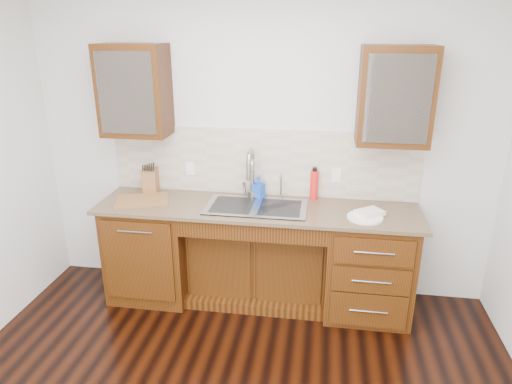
% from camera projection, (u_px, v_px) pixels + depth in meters
% --- Properties ---
extents(wall_back, '(4.00, 0.10, 2.70)m').
position_uv_depth(wall_back, '(263.00, 145.00, 4.00)').
color(wall_back, silver).
rests_on(wall_back, ground).
extents(base_cabinet_left, '(0.70, 0.62, 0.88)m').
position_uv_depth(base_cabinet_left, '(153.00, 248.00, 4.12)').
color(base_cabinet_left, '#593014').
rests_on(base_cabinet_left, ground).
extents(base_cabinet_center, '(1.20, 0.44, 0.70)m').
position_uv_depth(base_cabinet_center, '(258.00, 260.00, 4.10)').
color(base_cabinet_center, '#593014').
rests_on(base_cabinet_center, ground).
extents(base_cabinet_right, '(0.70, 0.62, 0.88)m').
position_uv_depth(base_cabinet_right, '(368.00, 264.00, 3.85)').
color(base_cabinet_right, '#593014').
rests_on(base_cabinet_right, ground).
extents(countertop, '(2.70, 0.65, 0.03)m').
position_uv_depth(countertop, '(256.00, 208.00, 3.81)').
color(countertop, '#84705B').
rests_on(countertop, base_cabinet_left).
extents(backsplash, '(2.70, 0.02, 0.59)m').
position_uv_depth(backsplash, '(262.00, 162.00, 4.00)').
color(backsplash, beige).
rests_on(backsplash, wall_back).
extents(sink, '(0.84, 0.46, 0.19)m').
position_uv_depth(sink, '(256.00, 217.00, 3.82)').
color(sink, '#9E9EA5').
rests_on(sink, countertop).
extents(faucet, '(0.04, 0.04, 0.40)m').
position_uv_depth(faucet, '(252.00, 176.00, 3.95)').
color(faucet, '#999993').
rests_on(faucet, countertop).
extents(filter_tap, '(0.02, 0.02, 0.24)m').
position_uv_depth(filter_tap, '(281.00, 185.00, 3.95)').
color(filter_tap, '#999993').
rests_on(filter_tap, countertop).
extents(upper_cabinet_left, '(0.55, 0.34, 0.75)m').
position_uv_depth(upper_cabinet_left, '(135.00, 91.00, 3.79)').
color(upper_cabinet_left, '#593014').
rests_on(upper_cabinet_left, wall_back).
extents(upper_cabinet_right, '(0.55, 0.34, 0.75)m').
position_uv_depth(upper_cabinet_right, '(395.00, 96.00, 3.49)').
color(upper_cabinet_right, '#593014').
rests_on(upper_cabinet_right, wall_back).
extents(outlet_left, '(0.08, 0.01, 0.12)m').
position_uv_depth(outlet_left, '(190.00, 169.00, 4.11)').
color(outlet_left, white).
rests_on(outlet_left, backsplash).
extents(outlet_right, '(0.08, 0.01, 0.12)m').
position_uv_depth(outlet_right, '(336.00, 175.00, 3.92)').
color(outlet_right, white).
rests_on(outlet_right, backsplash).
extents(soap_bottle, '(0.11, 0.12, 0.19)m').
position_uv_depth(soap_bottle, '(259.00, 187.00, 3.98)').
color(soap_bottle, blue).
rests_on(soap_bottle, countertop).
extents(water_bottle, '(0.09, 0.09, 0.26)m').
position_uv_depth(water_bottle, '(314.00, 185.00, 3.94)').
color(water_bottle, red).
rests_on(water_bottle, countertop).
extents(plate, '(0.36, 0.36, 0.02)m').
position_uv_depth(plate, '(365.00, 217.00, 3.58)').
color(plate, white).
rests_on(plate, countertop).
extents(dish_towel, '(0.25, 0.24, 0.03)m').
position_uv_depth(dish_towel, '(370.00, 212.00, 3.61)').
color(dish_towel, white).
rests_on(dish_towel, plate).
extents(knife_block, '(0.15, 0.21, 0.21)m').
position_uv_depth(knife_block, '(151.00, 181.00, 4.11)').
color(knife_block, brown).
rests_on(knife_block, countertop).
extents(cutting_board, '(0.52, 0.44, 0.02)m').
position_uv_depth(cutting_board, '(142.00, 200.00, 3.92)').
color(cutting_board, olive).
rests_on(cutting_board, countertop).
extents(cup_left_a, '(0.13, 0.13, 0.10)m').
position_uv_depth(cup_left_a, '(125.00, 96.00, 3.82)').
color(cup_left_a, white).
rests_on(cup_left_a, upper_cabinet_left).
extents(cup_left_b, '(0.12, 0.12, 0.09)m').
position_uv_depth(cup_left_b, '(149.00, 98.00, 3.79)').
color(cup_left_b, white).
rests_on(cup_left_b, upper_cabinet_left).
extents(cup_right_a, '(0.15, 0.15, 0.09)m').
position_uv_depth(cup_right_a, '(374.00, 103.00, 3.53)').
color(cup_right_a, silver).
rests_on(cup_right_a, upper_cabinet_right).
extents(cup_right_b, '(0.10, 0.10, 0.09)m').
position_uv_depth(cup_right_b, '(403.00, 104.00, 3.50)').
color(cup_right_b, white).
rests_on(cup_right_b, upper_cabinet_right).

